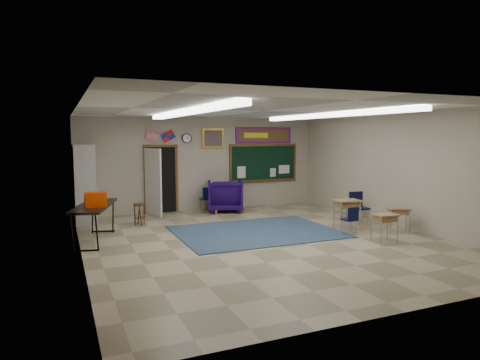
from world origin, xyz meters
name	(u,v)px	position (x,y,z in m)	size (l,w,h in m)	color
floor	(263,240)	(0.00, 0.00, 0.00)	(9.00, 9.00, 0.00)	tan
back_wall	(203,164)	(0.00, 4.50, 1.50)	(8.00, 0.04, 3.00)	#A89D88
front_wall	(410,206)	(0.00, -4.50, 1.50)	(8.00, 0.04, 3.00)	#A89D88
left_wall	(79,184)	(-4.00, 0.00, 1.50)	(0.04, 9.00, 3.00)	#A89D88
right_wall	(397,171)	(4.00, 0.00, 1.50)	(0.04, 9.00, 3.00)	#A89D88
ceiling	(264,111)	(0.00, 0.00, 3.00)	(8.00, 9.00, 0.04)	white
area_rug	(256,232)	(0.20, 0.80, 0.01)	(4.00, 3.00, 0.02)	#31465D
fluorescent_strips	(264,114)	(0.00, 0.00, 2.94)	(3.86, 6.00, 0.10)	white
doorway	(159,180)	(-1.50, 4.35, 1.06)	(1.10, 0.89, 2.16)	black
chalkboard	(264,164)	(2.20, 4.46, 1.46)	(2.55, 0.14, 1.30)	#553D18
bulletin_board	(264,135)	(2.20, 4.47, 2.45)	(2.10, 0.05, 0.55)	red
framed_art_print	(213,138)	(0.35, 4.47, 2.35)	(0.75, 0.05, 0.65)	#A68220
wall_clock	(187,138)	(-0.55, 4.47, 2.35)	(0.32, 0.05, 0.32)	black
wall_flags	(160,134)	(-1.40, 4.44, 2.48)	(1.16, 0.06, 0.70)	red
storage_cabinet	(85,184)	(-3.71, 3.85, 1.10)	(0.59, 1.25, 2.20)	#A3A39F
wingback_armchair	(225,196)	(0.54, 3.89, 0.51)	(1.08, 1.12, 1.01)	#150539
student_chair_reading	(206,199)	(-0.04, 4.04, 0.41)	(0.41, 0.41, 0.81)	black
student_chair_desk_a	(349,220)	(2.23, -0.30, 0.35)	(0.35, 0.35, 0.70)	black
student_chair_desk_b	(359,209)	(3.13, 0.44, 0.45)	(0.45, 0.45, 0.91)	black
student_desk_front_left	(347,213)	(2.50, 0.15, 0.44)	(0.70, 0.56, 0.78)	#946B45
student_desk_front_right	(350,207)	(3.46, 1.26, 0.35)	(0.56, 0.44, 0.63)	#946B45
student_desk_back_left	(385,227)	(2.44, -1.32, 0.37)	(0.57, 0.43, 0.66)	#946B45
student_desk_back_right	(399,219)	(3.46, -0.68, 0.36)	(0.66, 0.61, 0.64)	#946B45
folding_table	(94,221)	(-3.65, 1.43, 0.47)	(1.26, 2.18, 1.18)	black
wooden_stool	(140,214)	(-2.38, 2.83, 0.30)	(0.33, 0.33, 0.59)	#492B15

